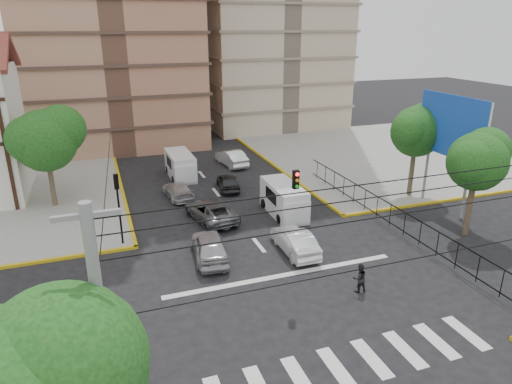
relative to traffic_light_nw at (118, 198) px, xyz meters
name	(u,v)px	position (x,y,z in m)	size (l,w,h in m)	color
ground	(292,287)	(7.80, -7.80, -3.11)	(160.00, 160.00, 0.00)	black
sidewalk_ne	(390,154)	(27.80, 12.20, -3.04)	(26.00, 26.00, 0.15)	gray
crosswalk_stripes	(354,363)	(7.80, -13.80, -3.11)	(12.00, 2.40, 0.01)	silver
stop_line	(283,275)	(7.80, -6.60, -3.11)	(13.00, 0.40, 0.01)	silver
park_fence	(389,228)	(16.80, -3.30, -3.11)	(0.10, 22.50, 1.66)	black
billboard	(452,128)	(22.25, -1.80, 2.89)	(0.36, 6.20, 8.10)	slate
tree_park_a	(479,159)	(20.88, -5.79, 1.90)	(4.41, 3.60, 6.83)	#473828
tree_park_c	(418,129)	(21.89, 1.21, 2.22)	(4.65, 3.80, 7.25)	#473828
tree_tudor	(46,138)	(-4.10, 8.21, 2.11)	(5.39, 4.40, 7.43)	#473828
traffic_light_nw	(118,198)	(0.00, 0.00, 0.00)	(0.28, 0.22, 4.40)	black
traffic_light_hanging	(315,191)	(7.80, -9.84, 2.79)	(18.00, 9.12, 0.92)	black
utility_pole_sw	(108,372)	(-1.20, -16.80, 1.65)	(1.40, 0.28, 9.00)	slate
van_right_lane	(285,201)	(11.15, 1.03, -2.04)	(2.07, 4.92, 2.20)	silver
van_left_lane	(181,166)	(5.88, 11.77, -2.04)	(2.07, 4.90, 2.20)	silver
car_silver_front_left	(209,246)	(4.57, -3.42, -2.35)	(1.81, 4.50, 1.53)	#A7A7AC
car_white_front_right	(295,241)	(9.48, -4.34, -2.40)	(1.51, 4.32, 1.42)	white
car_grey_mid_left	(211,211)	(5.99, 1.86, -2.41)	(2.34, 5.07, 1.41)	slate
car_silver_rear_left	(178,190)	(4.69, 7.02, -2.50)	(1.73, 4.25, 1.23)	#B2B2B7
car_darkgrey_mid_right	(228,182)	(8.90, 7.51, -2.44)	(1.58, 3.92, 1.34)	#262729
car_white_rear_right	(232,158)	(11.17, 13.98, -2.35)	(1.62, 4.65, 1.53)	white
pedestrian_crosswalk	(359,278)	(10.75, -9.33, -2.35)	(0.75, 0.58, 1.53)	black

